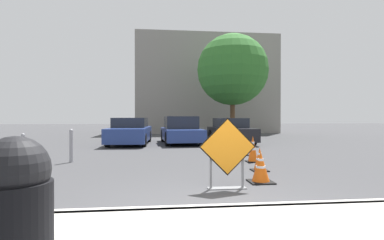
% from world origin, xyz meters
% --- Properties ---
extents(ground_plane, '(96.00, 96.00, 0.00)m').
position_xyz_m(ground_plane, '(0.00, 10.00, 0.00)').
color(ground_plane, '#3D3D3F').
extents(curb_lip, '(22.11, 0.20, 0.14)m').
position_xyz_m(curb_lip, '(0.00, 0.00, 0.07)').
color(curb_lip, '#ADAAA3').
rests_on(curb_lip, ground_plane).
extents(road_closed_sign, '(1.13, 0.20, 1.40)m').
position_xyz_m(road_closed_sign, '(0.45, 1.51, 0.73)').
color(road_closed_sign, black).
rests_on(road_closed_sign, ground_plane).
extents(traffic_cone_nearest, '(0.51, 0.51, 0.67)m').
position_xyz_m(traffic_cone_nearest, '(1.31, 2.02, 0.32)').
color(traffic_cone_nearest, black).
rests_on(traffic_cone_nearest, ground_plane).
extents(traffic_cone_second, '(0.41, 0.41, 0.61)m').
position_xyz_m(traffic_cone_second, '(1.75, 3.37, 0.30)').
color(traffic_cone_second, black).
rests_on(traffic_cone_second, ground_plane).
extents(traffic_cone_third, '(0.41, 0.41, 0.82)m').
position_xyz_m(traffic_cone_third, '(2.06, 4.89, 0.40)').
color(traffic_cone_third, black).
rests_on(traffic_cone_third, ground_plane).
extents(traffic_cone_fourth, '(0.40, 0.40, 0.65)m').
position_xyz_m(traffic_cone_fourth, '(2.21, 6.51, 0.31)').
color(traffic_cone_fourth, black).
rests_on(traffic_cone_fourth, ground_plane).
extents(parked_car_nearest, '(2.09, 4.66, 1.37)m').
position_xyz_m(parked_car_nearest, '(-2.35, 11.64, 0.64)').
color(parked_car_nearest, navy).
rests_on(parked_car_nearest, ground_plane).
extents(parked_car_second, '(2.14, 4.39, 1.45)m').
position_xyz_m(parked_car_second, '(0.31, 11.77, 0.67)').
color(parked_car_second, navy).
rests_on(parked_car_second, ground_plane).
extents(parked_car_third, '(1.94, 4.19, 1.35)m').
position_xyz_m(parked_car_third, '(2.98, 11.55, 0.64)').
color(parked_car_third, black).
rests_on(parked_car_third, ground_plane).
extents(trash_bin, '(0.60, 0.60, 1.11)m').
position_xyz_m(trash_bin, '(-2.08, -1.56, 0.70)').
color(trash_bin, black).
rests_on(trash_bin, sidewalk_strip).
extents(bollard_nearest, '(0.12, 0.12, 1.04)m').
position_xyz_m(bollard_nearest, '(-3.58, 5.45, 0.55)').
color(bollard_nearest, gray).
rests_on(bollard_nearest, ground_plane).
extents(bollard_second, '(0.12, 0.12, 0.91)m').
position_xyz_m(bollard_second, '(-5.00, 5.45, 0.48)').
color(bollard_second, gray).
rests_on(bollard_second, ground_plane).
extents(building_facade_backdrop, '(12.48, 5.00, 8.65)m').
position_xyz_m(building_facade_backdrop, '(3.42, 23.25, 4.32)').
color(building_facade_backdrop, gray).
rests_on(building_facade_backdrop, ground_plane).
extents(street_tree_behind_lot, '(4.89, 4.89, 7.11)m').
position_xyz_m(street_tree_behind_lot, '(4.19, 15.97, 4.66)').
color(street_tree_behind_lot, '#513823').
rests_on(street_tree_behind_lot, ground_plane).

